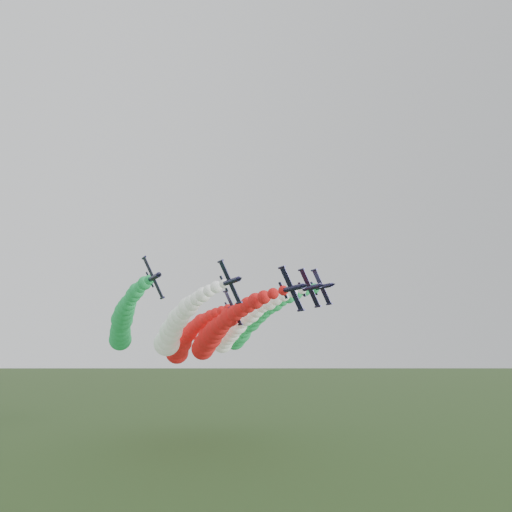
# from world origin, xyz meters

# --- Properties ---
(ground) EXTENTS (3000.00, 3000.00, 0.00)m
(ground) POSITION_xyz_m (0.00, 0.00, 0.00)
(ground) COLOR #334F22
(ground) RESTS_ON ground
(jet_lead) EXTENTS (12.65, 74.63, 17.38)m
(jet_lead) POSITION_xyz_m (4.63, 32.55, 30.56)
(jet_lead) COLOR black
(jet_lead) RESTS_ON ground
(jet_inner_left) EXTENTS (13.23, 75.21, 17.96)m
(jet_inner_left) POSITION_xyz_m (-4.11, 41.14, 32.11)
(jet_inner_left) COLOR black
(jet_inner_left) RESTS_ON ground
(jet_inner_right) EXTENTS (12.61, 74.59, 17.34)m
(jet_inner_right) POSITION_xyz_m (15.28, 42.31, 32.90)
(jet_inner_right) COLOR black
(jet_inner_right) RESTS_ON ground
(jet_outer_left) EXTENTS (12.71, 74.69, 17.44)m
(jet_outer_left) POSITION_xyz_m (-16.87, 48.14, 33.65)
(jet_outer_left) COLOR black
(jet_outer_left) RESTS_ON ground
(jet_outer_right) EXTENTS (12.91, 74.89, 17.63)m
(jet_outer_right) POSITION_xyz_m (22.69, 50.49, 33.90)
(jet_outer_right) COLOR black
(jet_outer_right) RESTS_ON ground
(jet_trail) EXTENTS (13.27, 75.25, 18.00)m
(jet_trail) POSITION_xyz_m (6.07, 63.93, 29.23)
(jet_trail) COLOR black
(jet_trail) RESTS_ON ground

